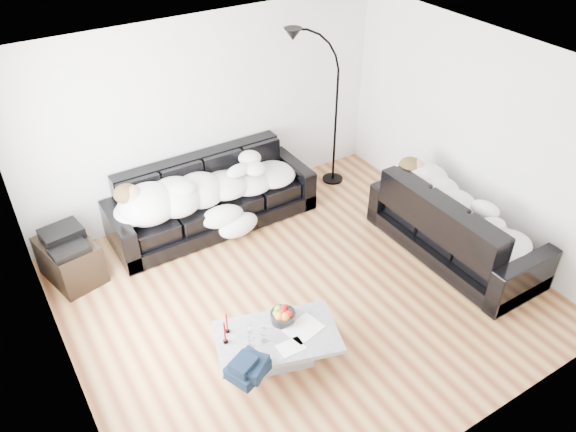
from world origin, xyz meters
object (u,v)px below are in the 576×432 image
candle_right (227,323)px  wine_glass_a (251,332)px  sleeper_back (212,184)px  sleeper_right (460,210)px  candle_left (225,333)px  shoes (444,256)px  coffee_table (277,347)px  wine_glass_b (250,340)px  stereo (64,238)px  floor_lamp (336,116)px  sofa_back (212,196)px  sofa_right (457,224)px  av_cabinet (70,260)px  fruit_bowl (283,314)px  wine_glass_c (264,335)px

candle_right → wine_glass_a: bearing=-49.6°
sleeper_back → sleeper_right: (2.23, -2.08, 0.00)m
candle_left → shoes: (3.01, 0.07, -0.43)m
candle_right → shoes: (2.93, -0.05, -0.42)m
coffee_table → candle_left: size_ratio=4.49×
wine_glass_b → stereo: (-1.10, 2.32, 0.14)m
coffee_table → wine_glass_b: size_ratio=6.44×
wine_glass_b → floor_lamp: (2.76, 2.46, 0.61)m
sofa_back → candle_right: size_ratio=11.07×
wine_glass_a → candle_left: bearing=162.5°
sofa_back → sleeper_right: sleeper_right is taller
candle_right → stereo: 2.28m
shoes → wine_glass_b: bearing=175.4°
sofa_right → sleeper_right: size_ratio=1.17×
coffee_table → av_cabinet: bearing=120.9°
candle_right → av_cabinet: size_ratio=0.32×
coffee_table → fruit_bowl: bearing=42.5°
fruit_bowl → wine_glass_a: 0.38m
fruit_bowl → stereo: bearing=125.3°
wine_glass_c → candle_right: size_ratio=0.74×
av_cabinet → sleeper_right: bearing=-39.8°
fruit_bowl → wine_glass_c: size_ratio=1.42×
wine_glass_c → floor_lamp: 3.65m
floor_lamp → stereo: bearing=-161.7°
wine_glass_a → wine_glass_b: 0.12m
sofa_right → av_cabinet: (-4.11, 2.04, -0.19)m
fruit_bowl → shoes: 2.42m
sleeper_back → sofa_right: bearing=-43.1°
candle_left → wine_glass_c: bearing=-29.5°
sofa_right → wine_glass_b: sofa_right is taller
coffee_table → shoes: coffee_table is taller
sofa_back → av_cabinet: sofa_back is taller
coffee_table → fruit_bowl: (0.15, 0.14, 0.25)m
sleeper_right → shoes: bearing=105.2°
sofa_back → av_cabinet: (-1.88, -0.10, -0.18)m
av_cabinet → candle_left: bearing=-80.0°
wine_glass_a → candle_right: size_ratio=0.70×
sleeper_right → wine_glass_c: size_ratio=10.53×
av_cabinet → floor_lamp: floor_lamp is taller
av_cabinet → floor_lamp: size_ratio=0.35×
wine_glass_c → candle_right: bearing=129.5°
candle_right → stereo: bearing=116.3°
fruit_bowl → floor_lamp: 3.34m
fruit_bowl → wine_glass_a: wine_glass_a is taller
stereo → floor_lamp: (3.86, 0.14, 0.47)m
sofa_back → candle_left: bearing=-112.9°
sleeper_right → candle_left: (-3.18, -0.11, -0.17)m
shoes → av_cabinet: bearing=142.8°
candle_left → wine_glass_b: bearing=-45.3°
sofa_right → candle_left: bearing=92.0°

